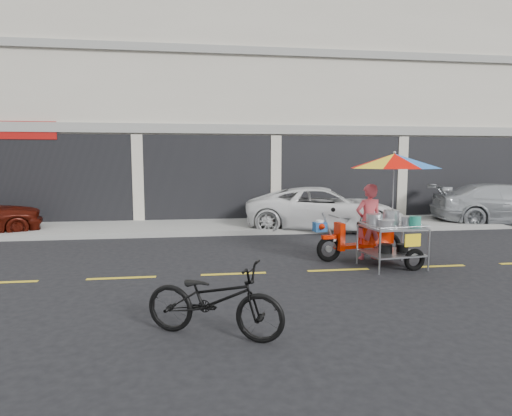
{
  "coord_description": "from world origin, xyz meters",
  "views": [
    {
      "loc": [
        -2.67,
        -7.67,
        2.08
      ],
      "look_at": [
        -1.5,
        0.6,
        1.15
      ],
      "focal_mm": 30.0,
      "sensor_mm": 36.0,
      "label": 1
    }
  ],
  "objects": [
    {
      "name": "ground",
      "position": [
        0.0,
        0.0,
        0.0
      ],
      "size": [
        90.0,
        90.0,
        0.0
      ],
      "primitive_type": "plane",
      "color": "black"
    },
    {
      "name": "sidewalk",
      "position": [
        0.0,
        5.5,
        0.07
      ],
      "size": [
        45.0,
        3.0,
        0.15
      ],
      "primitive_type": "cube",
      "color": "gray",
      "rests_on": "ground"
    },
    {
      "name": "shophouse_block",
      "position": [
        2.82,
        10.59,
        4.24
      ],
      "size": [
        36.0,
        8.11,
        10.4
      ],
      "color": "beige",
      "rests_on": "ground"
    },
    {
      "name": "centerline",
      "position": [
        0.0,
        0.0,
        0.0
      ],
      "size": [
        42.0,
        0.1,
        0.01
      ],
      "primitive_type": "cube",
      "color": "gold",
      "rests_on": "ground"
    },
    {
      "name": "white_pickup",
      "position": [
        1.12,
        4.7,
        0.64
      ],
      "size": [
        4.98,
        3.12,
        1.28
      ],
      "primitive_type": "imported",
      "rotation": [
        0.0,
        0.0,
        1.34
      ],
      "color": "white",
      "rests_on": "ground"
    },
    {
      "name": "silver_pickup",
      "position": [
        7.23,
        4.7,
        0.67
      ],
      "size": [
        4.91,
        2.92,
        1.33
      ],
      "primitive_type": "imported",
      "rotation": [
        0.0,
        0.0,
        1.33
      ],
      "color": "#B4B8BD",
      "rests_on": "ground"
    },
    {
      "name": "near_bicycle",
      "position": [
        -2.47,
        -2.77,
        0.45
      ],
      "size": [
        1.82,
        1.27,
        0.91
      ],
      "primitive_type": "imported",
      "rotation": [
        0.0,
        0.0,
        1.14
      ],
      "color": "black",
      "rests_on": "ground"
    },
    {
      "name": "food_vendor_rig",
      "position": [
        1.03,
        0.37,
        1.42
      ],
      "size": [
        2.41,
        1.92,
        2.27
      ],
      "rotation": [
        0.0,
        0.0,
        0.12
      ],
      "color": "black",
      "rests_on": "ground"
    }
  ]
}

